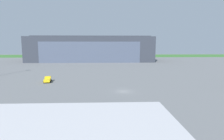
# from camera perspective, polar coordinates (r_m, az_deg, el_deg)

# --- Properties ---
(ground_plane) EXTENTS (440.00, 440.00, 0.00)m
(ground_plane) POSITION_cam_1_polar(r_m,az_deg,el_deg) (55.19, 3.63, -6.73)
(ground_plane) COLOR slate
(grass_field_strip) EXTENTS (440.00, 56.00, 0.08)m
(grass_field_strip) POSITION_cam_1_polar(r_m,az_deg,el_deg) (230.58, -0.88, 4.48)
(grass_field_strip) COLOR #366C2E
(grass_field_strip) RESTS_ON ground_plane
(maintenance_hangar) EXTENTS (102.74, 38.64, 21.66)m
(maintenance_hangar) POSITION_cam_1_polar(r_m,az_deg,el_deg) (160.58, -6.46, 6.61)
(maintenance_hangar) COLOR #2D333D
(maintenance_hangar) RESTS_ON ground_plane
(pushback_tractor) EXTENTS (3.30, 5.40, 1.92)m
(pushback_tractor) POSITION_cam_1_polar(r_m,az_deg,el_deg) (72.55, -19.61, -2.83)
(pushback_tractor) COLOR yellow
(pushback_tractor) RESTS_ON ground_plane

